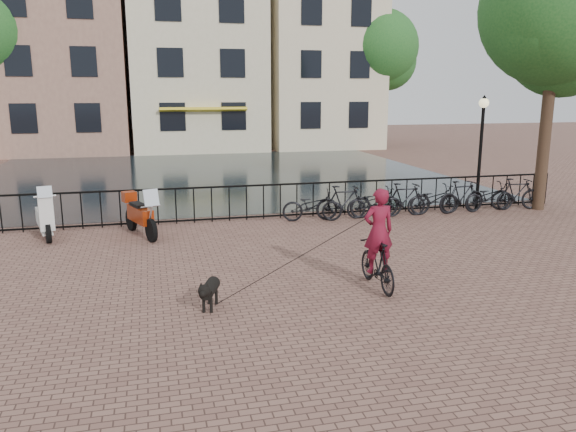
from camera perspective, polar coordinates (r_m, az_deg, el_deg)
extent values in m
plane|color=brown|center=(8.89, 4.73, -11.73)|extent=(100.00, 100.00, 0.00)
plane|color=black|center=(25.37, -7.77, 4.21)|extent=(20.00, 20.00, 0.00)
cube|color=black|center=(16.11, -4.26, 3.08)|extent=(20.00, 0.05, 0.05)
cube|color=black|center=(16.28, -4.21, -0.12)|extent=(20.00, 0.05, 0.05)
cube|color=#815A4B|center=(38.05, -21.98, 15.26)|extent=(7.50, 9.00, 12.00)
cube|color=beige|center=(37.84, -9.41, 15.24)|extent=(8.00, 9.00, 11.00)
cube|color=gold|center=(33.13, -8.56, 10.65)|extent=(5.00, 0.60, 0.15)
cube|color=beige|center=(39.36, 2.73, 16.37)|extent=(7.00, 9.00, 12.50)
cylinder|color=black|center=(19.09, 24.78, 8.90)|extent=(0.36, 0.36, 5.60)
sphere|color=#1A501E|center=(19.22, 25.70, 18.43)|extent=(4.48, 4.48, 4.48)
cylinder|color=black|center=(37.63, 9.23, 11.41)|extent=(0.36, 0.36, 5.95)
sphere|color=#1A501E|center=(37.72, 9.42, 16.58)|extent=(4.76, 4.76, 4.76)
cylinder|color=black|center=(18.27, 18.90, 5.47)|extent=(0.10, 0.10, 3.20)
sphere|color=beige|center=(18.16, 19.29, 10.79)|extent=(0.30, 0.30, 0.30)
imported|color=black|center=(10.71, 9.06, -4.74)|extent=(0.47, 1.64, 0.98)
imported|color=maroon|center=(10.51, 9.21, -0.66)|extent=(0.71, 0.47, 1.93)
imported|color=black|center=(16.03, 2.49, 1.06)|extent=(1.79, 0.88, 0.90)
imported|color=black|center=(16.31, 5.70, 1.38)|extent=(1.68, 0.53, 1.00)
imported|color=black|center=(16.65, 8.78, 1.36)|extent=(1.72, 0.61, 0.90)
imported|color=black|center=(17.03, 11.74, 1.66)|extent=(1.68, 0.54, 1.00)
imported|color=black|center=(17.46, 14.55, 1.62)|extent=(1.73, 0.63, 0.90)
imported|color=black|center=(17.92, 17.24, 1.89)|extent=(1.72, 0.73, 1.00)
imported|color=black|center=(18.43, 19.77, 1.84)|extent=(1.74, 0.68, 0.90)
imported|color=black|center=(18.96, 22.17, 2.09)|extent=(1.71, 0.65, 1.00)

